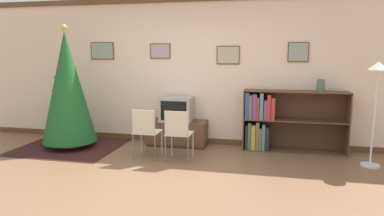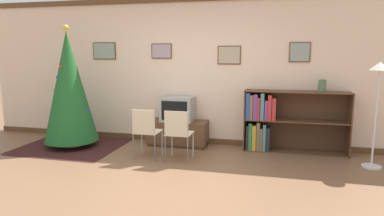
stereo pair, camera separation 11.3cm
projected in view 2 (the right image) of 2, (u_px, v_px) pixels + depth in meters
The scene contains 11 objects.
ground_plane at pixel (155, 185), 4.43m from camera, with size 24.00×24.00×0.00m, color brown.
wall_back at pixel (195, 71), 6.35m from camera, with size 8.60×0.11×2.70m.
area_rug at pixel (73, 146), 6.28m from camera, with size 1.79×1.63×0.01m.
christmas_tree at pixel (69, 87), 6.11m from camera, with size 0.95×0.95×2.17m.
tv_console at pixel (178, 133), 6.31m from camera, with size 1.09×0.46×0.46m.
television at pixel (178, 109), 6.23m from camera, with size 0.57×0.45×0.44m.
folding_chair_left at pixel (146, 130), 5.45m from camera, with size 0.40×0.40×0.82m.
folding_chair_right at pixel (178, 132), 5.33m from camera, with size 0.40×0.40×0.82m.
bookshelf at pixel (275, 120), 5.91m from camera, with size 1.73×0.36×1.06m.
vase at pixel (322, 86), 5.61m from camera, with size 0.13×0.13×0.20m.
standing_lamp at pixel (378, 87), 4.93m from camera, with size 0.28×0.28×1.57m.
Camera 2 is at (1.46, -3.98, 1.70)m, focal length 32.00 mm.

